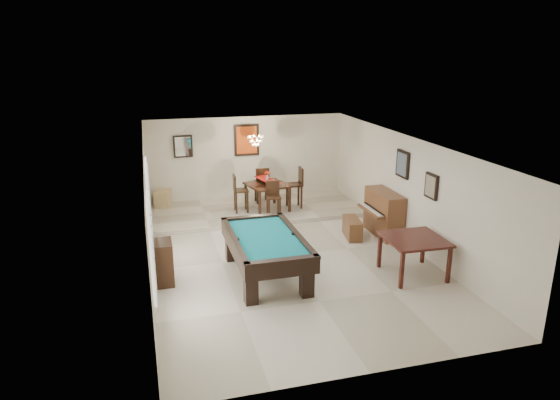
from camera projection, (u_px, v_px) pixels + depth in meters
name	position (u px, v px, depth m)	size (l,w,h in m)	color
ground_plane	(287.00, 256.00, 11.45)	(6.00, 9.00, 0.02)	beige
wall_back	(247.00, 159.00, 15.22)	(6.00, 0.04, 2.60)	silver
wall_front	(376.00, 294.00, 6.91)	(6.00, 0.04, 2.60)	silver
wall_left	(148.00, 212.00, 10.32)	(0.04, 9.00, 2.60)	silver
wall_right	(409.00, 191.00, 11.82)	(0.04, 9.00, 2.60)	silver
ceiling	(287.00, 143.00, 10.69)	(6.00, 9.00, 0.04)	white
dining_step	(256.00, 210.00, 14.43)	(6.00, 2.50, 0.12)	beige
window_left_front	(151.00, 247.00, 8.27)	(0.06, 1.00, 1.70)	white
window_left_rear	(148.00, 199.00, 10.85)	(0.06, 1.00, 1.70)	white
pool_table	(266.00, 257.00, 10.27)	(1.41, 2.61, 0.87)	black
square_table	(413.00, 256.00, 10.36)	(1.19, 1.19, 0.82)	#34110D
upright_piano	(379.00, 214.00, 12.54)	(0.76, 1.35, 1.13)	brown
piano_bench	(352.00, 228.00, 12.47)	(0.34, 0.86, 0.48)	brown
apothecary_chest	(163.00, 263.00, 9.98)	(0.39, 0.59, 0.89)	black
dining_table	(267.00, 195.00, 14.15)	(1.07, 1.07, 0.88)	black
flower_vase	(267.00, 175.00, 13.98)	(0.16, 0.16, 0.27)	red
dining_chair_south	(274.00, 200.00, 13.49)	(0.37, 0.37, 1.00)	black
dining_chair_north	(262.00, 185.00, 14.85)	(0.40, 0.40, 1.08)	black
dining_chair_west	(241.00, 193.00, 13.97)	(0.40, 0.40, 1.07)	black
dining_chair_east	(294.00, 188.00, 14.32)	(0.44, 0.44, 1.18)	black
corner_bench	(163.00, 198.00, 14.54)	(0.41, 0.51, 0.46)	tan
chandelier	(256.00, 137.00, 13.76)	(0.44, 0.44, 0.60)	#FFE5B2
back_painting	(247.00, 140.00, 15.01)	(0.75, 0.06, 0.95)	#D84C14
back_mirror	(183.00, 146.00, 14.57)	(0.55, 0.06, 0.65)	white
right_picture_upper	(403.00, 164.00, 11.91)	(0.06, 0.55, 0.65)	slate
right_picture_lower	(431.00, 186.00, 10.76)	(0.06, 0.45, 0.55)	gray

